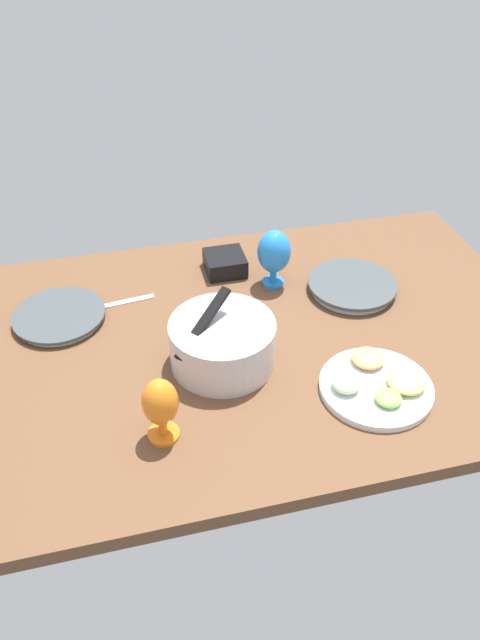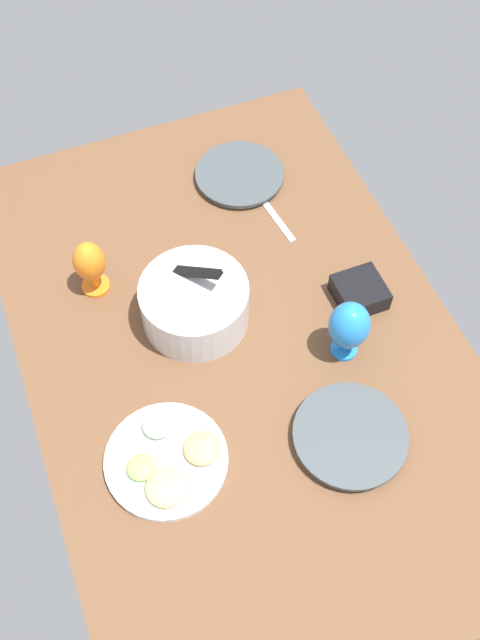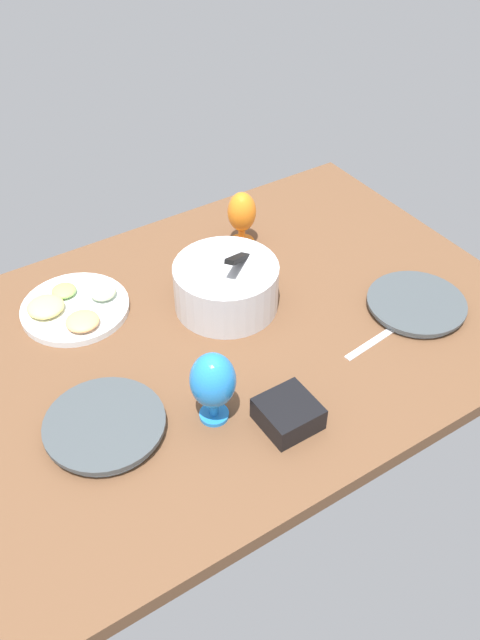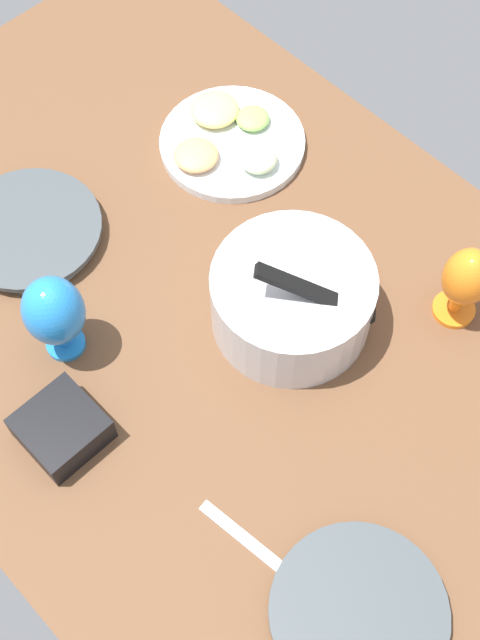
# 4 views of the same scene
# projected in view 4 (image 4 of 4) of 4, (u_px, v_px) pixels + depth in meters

# --- Properties ---
(ground_plane) EXTENTS (1.60, 1.04, 0.04)m
(ground_plane) POSITION_uv_depth(u_px,v_px,m) (214.00, 313.00, 1.46)
(ground_plane) COLOR brown
(dinner_plate_left) EXTENTS (0.26, 0.26, 0.03)m
(dinner_plate_left) POSITION_uv_depth(u_px,v_px,m) (29.00, 231.00, 1.50)
(dinner_plate_left) COLOR silver
(dinner_plate_left) RESTS_ON ground_plane
(dinner_plate_right) EXTENTS (0.25, 0.25, 0.02)m
(dinner_plate_right) POSITION_uv_depth(u_px,v_px,m) (359.00, 613.00, 1.19)
(dinner_plate_right) COLOR silver
(dinner_plate_right) RESTS_ON ground_plane
(mixing_bowl) EXTENTS (0.27, 0.27, 0.19)m
(mixing_bowl) POSITION_uv_depth(u_px,v_px,m) (292.00, 297.00, 1.37)
(mixing_bowl) COLOR silver
(mixing_bowl) RESTS_ON ground_plane
(fruit_platter) EXTENTS (0.27, 0.27, 0.05)m
(fruit_platter) POSITION_uv_depth(u_px,v_px,m) (230.00, 140.00, 1.60)
(fruit_platter) COLOR silver
(fruit_platter) RESTS_ON ground_plane
(hurricane_glass_blue) EXTENTS (0.10, 0.10, 0.18)m
(hurricane_glass_blue) POSITION_uv_depth(u_px,v_px,m) (54.00, 312.00, 1.31)
(hurricane_glass_blue) COLOR #237FD8
(hurricane_glass_blue) RESTS_ON ground_plane
(hurricane_glass_orange) EXTENTS (0.08, 0.08, 0.17)m
(hurricane_glass_orange) POSITION_uv_depth(u_px,v_px,m) (466.00, 280.00, 1.35)
(hurricane_glass_orange) COLOR orange
(hurricane_glass_orange) RESTS_ON ground_plane
(square_bowl_black) EXTENTS (0.12, 0.12, 0.06)m
(square_bowl_black) POSITION_uv_depth(u_px,v_px,m) (61.00, 428.00, 1.30)
(square_bowl_black) COLOR black
(square_bowl_black) RESTS_ON ground_plane
(fork_by_right_plate) EXTENTS (0.18, 0.04, 0.01)m
(fork_by_right_plate) POSITION_uv_depth(u_px,v_px,m) (249.00, 542.00, 1.24)
(fork_by_right_plate) COLOR silver
(fork_by_right_plate) RESTS_ON ground_plane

